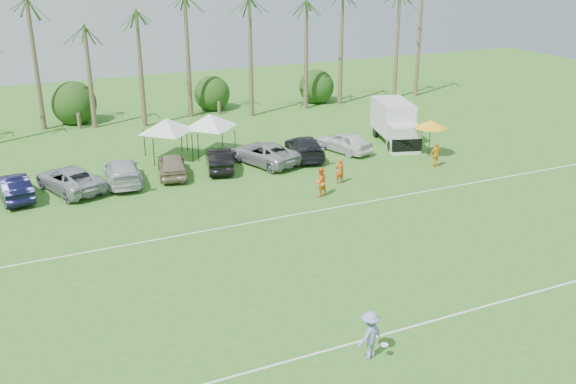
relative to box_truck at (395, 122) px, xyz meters
name	(u,v)px	position (x,y,z in m)	size (l,w,h in m)	color
ground	(417,363)	(-14.85, -23.57, -1.63)	(120.00, 120.00, 0.00)	#367122
field_lines	(313,268)	(-14.85, -15.57, -1.63)	(80.00, 12.10, 0.01)	white
palm_tree_3	(37,1)	(-22.85, 14.43, 8.43)	(2.40, 2.40, 11.90)	brown
palm_tree_4	(95,34)	(-18.85, 14.43, 5.85)	(2.40, 2.40, 8.90)	brown
palm_tree_5	(145,20)	(-14.85, 14.43, 6.72)	(2.40, 2.40, 9.90)	brown
palm_tree_6	(192,7)	(-10.85, 14.43, 7.58)	(2.40, 2.40, 10.90)	brown
palm_tree_8	(291,24)	(-1.85, 14.43, 5.85)	(2.40, 2.40, 8.90)	brown
palm_tree_9	(340,12)	(3.15, 14.43, 6.72)	(2.40, 2.40, 9.90)	brown
palm_tree_10	(386,1)	(8.15, 14.43, 7.58)	(2.40, 2.40, 10.90)	brown
bush_tree_1	(76,104)	(-20.85, 15.43, 0.17)	(4.00, 4.00, 4.00)	brown
bush_tree_2	(215,92)	(-8.85, 15.43, 0.17)	(4.00, 4.00, 4.00)	brown
bush_tree_3	(314,83)	(1.15, 15.43, 0.17)	(4.00, 4.00, 4.00)	brown
sideline_player_a	(340,171)	(-8.14, -6.09, -0.83)	(0.59, 0.39, 1.61)	#D75217
sideline_player_b	(320,182)	(-10.26, -7.56, -0.76)	(0.85, 0.66, 1.75)	orange
sideline_player_c	(436,155)	(-0.69, -5.92, -0.80)	(0.98, 0.41, 1.67)	#FFA61C
box_truck	(395,122)	(0.00, 0.00, 0.00)	(3.83, 6.31, 3.05)	silver
canopy_tent_left	(166,118)	(-16.41, 3.37, 1.23)	(4.12, 4.12, 3.34)	black
canopy_tent_right	(210,114)	(-13.34, 3.30, 1.25)	(4.16, 4.16, 3.37)	black
market_umbrella	(431,124)	(0.27, -3.88, 0.72)	(2.36, 2.36, 2.62)	black
frisbee_player	(370,335)	(-16.17, -22.54, -0.72)	(1.33, 1.02, 1.82)	#8B8EC6
parked_car_1	(13,187)	(-26.61, -0.49, -0.89)	(1.57, 4.51, 1.49)	black
parked_car_2	(70,179)	(-23.46, -0.46, -0.89)	(2.46, 5.35, 1.49)	#9FA4AA
parked_car_3	(122,171)	(-20.31, -0.33, -0.89)	(2.08, 5.12, 1.49)	silver
parked_car_4	(172,165)	(-17.16, -0.35, -0.89)	(1.75, 4.36, 1.49)	gray
parked_car_5	(219,159)	(-14.01, -0.35, -0.89)	(1.57, 4.51, 1.49)	black
parked_car_6	(264,153)	(-10.85, -0.49, -0.89)	(2.46, 5.35, 1.49)	#9B9C9E
parked_car_7	(305,147)	(-7.70, -0.33, -0.89)	(2.08, 5.12, 1.49)	black
parked_car_8	(344,142)	(-4.55, -0.41, -0.89)	(1.75, 4.36, 1.49)	white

